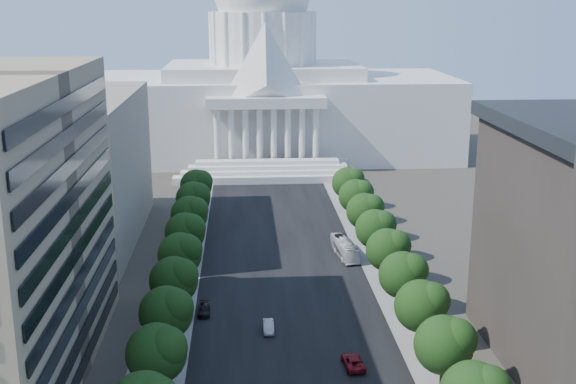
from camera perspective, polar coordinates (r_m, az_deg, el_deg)
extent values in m
cube|color=black|center=(144.08, -0.71, -4.68)|extent=(30.00, 260.00, 0.01)
cube|color=gray|center=(144.41, -8.28, -4.80)|extent=(8.00, 260.00, 0.02)
cube|color=gray|center=(146.24, 6.77, -4.49)|extent=(8.00, 260.00, 0.02)
cube|color=white|center=(233.45, -1.95, 6.06)|extent=(120.00, 50.00, 25.00)
cube|color=white|center=(231.68, -1.98, 9.60)|extent=(60.00, 40.00, 4.00)
cube|color=white|center=(205.60, -1.73, 7.11)|extent=(34.00, 8.00, 3.00)
cylinder|color=white|center=(230.98, -2.01, 12.08)|extent=(32.00, 32.00, 16.00)
cube|color=gray|center=(154.86, -18.97, 1.67)|extent=(38.00, 52.00, 30.00)
sphere|color=black|center=(92.44, -10.36, -12.44)|extent=(7.60, 7.60, 7.60)
sphere|color=black|center=(91.10, -9.60, -12.03)|extent=(5.32, 5.32, 5.32)
cylinder|color=#33261C|center=(105.19, -9.51, -11.73)|extent=(0.56, 0.56, 2.94)
sphere|color=black|center=(103.19, -9.62, -9.39)|extent=(7.60, 7.60, 7.60)
sphere|color=black|center=(101.90, -8.94, -8.98)|extent=(5.32, 5.32, 5.32)
cylinder|color=#33261C|center=(116.00, -8.94, -9.08)|extent=(0.56, 0.56, 2.94)
sphere|color=black|center=(114.19, -9.03, -6.93)|extent=(7.60, 7.60, 7.60)
sphere|color=black|center=(112.94, -8.41, -6.53)|extent=(5.32, 5.32, 5.32)
cylinder|color=#33261C|center=(127.02, -8.47, -6.89)|extent=(0.56, 0.56, 2.94)
sphere|color=black|center=(125.37, -8.55, -4.90)|extent=(7.60, 7.60, 7.60)
sphere|color=black|center=(124.16, -7.98, -4.51)|extent=(5.32, 5.32, 5.32)
cylinder|color=#33261C|center=(138.20, -8.08, -5.05)|extent=(0.56, 0.56, 2.94)
sphere|color=black|center=(136.69, -8.15, -3.20)|extent=(7.60, 7.60, 7.60)
sphere|color=black|center=(135.52, -7.63, -2.83)|extent=(5.32, 5.32, 5.32)
cylinder|color=#33261C|center=(149.52, -7.75, -3.49)|extent=(0.56, 0.56, 2.94)
sphere|color=black|center=(148.11, -7.81, -1.76)|extent=(7.60, 7.60, 7.60)
sphere|color=black|center=(146.97, -7.33, -1.41)|extent=(5.32, 5.32, 5.32)
cylinder|color=#33261C|center=(160.93, -7.47, -2.15)|extent=(0.56, 0.56, 2.94)
sphere|color=black|center=(159.62, -7.52, -0.53)|extent=(7.60, 7.60, 7.60)
sphere|color=black|center=(158.51, -7.07, -0.20)|extent=(5.32, 5.32, 5.32)
cylinder|color=#33261C|center=(172.42, -7.22, -0.98)|extent=(0.56, 0.56, 2.94)
sphere|color=black|center=(171.20, -7.27, 0.53)|extent=(7.60, 7.60, 7.60)
sphere|color=black|center=(170.11, -6.85, 0.85)|extent=(5.32, 5.32, 5.32)
cylinder|color=#33261C|center=(97.30, 12.04, -14.19)|extent=(0.56, 0.56, 2.94)
sphere|color=black|center=(95.13, 12.20, -11.72)|extent=(7.60, 7.60, 7.60)
sphere|color=black|center=(94.34, 13.16, -11.24)|extent=(5.32, 5.32, 5.32)
cylinder|color=#33261C|center=(107.56, 10.32, -11.14)|extent=(0.56, 0.56, 2.94)
sphere|color=black|center=(105.61, 10.44, -8.85)|extent=(7.60, 7.60, 7.60)
sphere|color=black|center=(104.81, 11.28, -8.40)|extent=(5.32, 5.32, 5.32)
cylinder|color=#33261C|center=(118.15, 8.93, -8.62)|extent=(0.56, 0.56, 2.94)
sphere|color=black|center=(116.38, 9.02, -6.50)|extent=(7.60, 7.60, 7.60)
sphere|color=black|center=(115.57, 9.77, -6.08)|extent=(5.32, 5.32, 5.32)
cylinder|color=#33261C|center=(128.99, 7.78, -6.52)|extent=(0.56, 0.56, 2.94)
sphere|color=black|center=(127.36, 7.86, -4.55)|extent=(7.60, 7.60, 7.60)
sphere|color=black|center=(126.56, 8.53, -4.16)|extent=(5.32, 5.32, 5.32)
cylinder|color=#33261C|center=(140.02, 6.82, -4.74)|extent=(0.56, 0.56, 2.94)
sphere|color=black|center=(138.52, 6.88, -2.91)|extent=(7.60, 7.60, 7.60)
sphere|color=black|center=(137.72, 7.50, -2.54)|extent=(5.32, 5.32, 5.32)
cylinder|color=#33261C|center=(151.19, 6.01, -3.22)|extent=(0.56, 0.56, 2.94)
sphere|color=black|center=(149.81, 6.06, -1.51)|extent=(7.60, 7.60, 7.60)
sphere|color=black|center=(149.00, 6.62, -1.17)|extent=(5.32, 5.32, 5.32)
cylinder|color=#33261C|center=(162.49, 5.31, -1.92)|extent=(0.56, 0.56, 2.94)
sphere|color=black|center=(161.20, 5.35, -0.32)|extent=(7.60, 7.60, 7.60)
sphere|color=black|center=(160.39, 5.87, 0.01)|extent=(5.32, 5.32, 5.32)
cylinder|color=#33261C|center=(173.87, 4.70, -0.78)|extent=(0.56, 0.56, 2.94)
sphere|color=black|center=(172.67, 4.74, 0.72)|extent=(7.60, 7.60, 7.60)
sphere|color=black|center=(171.87, 5.22, 1.04)|extent=(5.32, 5.32, 5.32)
cylinder|color=gray|center=(95.72, 13.78, -12.76)|extent=(0.18, 0.18, 9.00)
cylinder|color=gray|center=(93.49, 13.23, -10.48)|extent=(2.40, 0.14, 0.14)
sphere|color=gray|center=(93.23, 12.57, -10.58)|extent=(0.44, 0.44, 0.44)
cylinder|color=gray|center=(117.55, 10.19, -7.21)|extent=(0.18, 0.18, 9.00)
cylinder|color=gray|center=(115.74, 9.71, -5.26)|extent=(2.40, 0.14, 0.14)
sphere|color=gray|center=(115.53, 9.17, -5.33)|extent=(0.44, 0.44, 0.44)
cylinder|color=gray|center=(140.44, 7.79, -3.41)|extent=(0.18, 0.18, 9.00)
cylinder|color=gray|center=(138.93, 7.37, -1.74)|extent=(2.40, 0.14, 0.14)
sphere|color=gray|center=(138.75, 6.92, -1.79)|extent=(0.44, 0.44, 0.44)
cylinder|color=gray|center=(163.94, 6.09, -0.68)|extent=(0.18, 0.18, 9.00)
cylinder|color=gray|center=(162.65, 5.72, 0.77)|extent=(2.40, 0.14, 0.14)
sphere|color=gray|center=(162.50, 5.33, 0.73)|extent=(0.44, 0.44, 0.44)
cylinder|color=gray|center=(187.84, 4.82, 1.36)|extent=(0.18, 0.18, 9.00)
cylinder|color=gray|center=(186.71, 4.48, 2.64)|extent=(2.40, 0.14, 0.14)
sphere|color=gray|center=(186.58, 4.15, 2.60)|extent=(0.44, 0.44, 0.44)
imported|color=#929499|center=(110.44, -1.55, -10.59)|extent=(1.61, 4.56, 1.50)
imported|color=maroon|center=(100.97, 5.17, -13.22)|extent=(2.95, 5.73, 1.55)
imported|color=black|center=(116.80, -6.65, -9.25)|extent=(2.06, 4.77, 1.37)
imported|color=silver|center=(141.06, 4.50, -4.45)|extent=(4.26, 12.22, 3.33)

